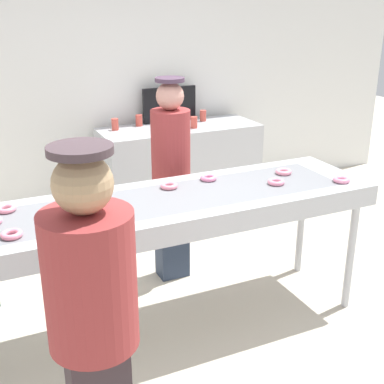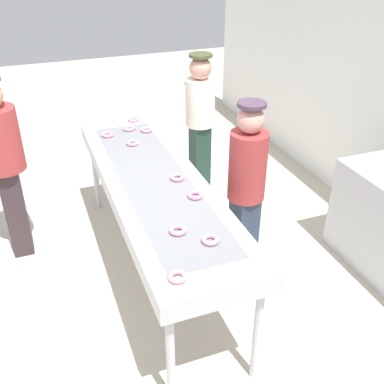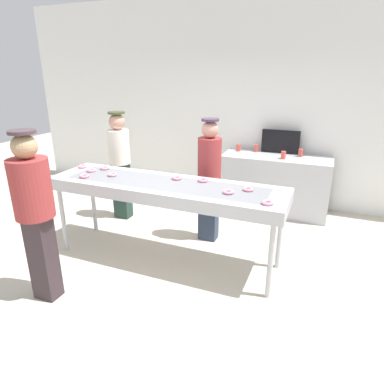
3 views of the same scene
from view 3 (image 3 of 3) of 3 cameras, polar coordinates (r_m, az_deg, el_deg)
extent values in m
plane|color=beige|center=(4.30, -4.22, -10.92)|extent=(16.00, 16.00, 0.00)
cube|color=white|center=(6.02, 6.16, 14.84)|extent=(8.00, 0.12, 3.36)
cube|color=#B7BABF|center=(3.91, -4.56, 0.57)|extent=(2.80, 0.76, 0.14)
cube|color=slate|center=(3.90, -4.57, 1.00)|extent=(2.38, 0.53, 0.08)
cylinder|color=#B7BABF|center=(4.58, -20.86, -4.37)|extent=(0.06, 0.06, 0.84)
cylinder|color=#B7BABF|center=(3.50, 13.06, -11.26)|extent=(0.06, 0.06, 0.84)
cylinder|color=#B7BABF|center=(5.00, -16.25, -1.83)|extent=(0.06, 0.06, 0.84)
cylinder|color=#B7BABF|center=(4.03, 14.56, -7.04)|extent=(0.06, 0.06, 0.84)
torus|color=pink|center=(4.27, -17.65, 2.58)|extent=(0.16, 0.16, 0.03)
torus|color=pink|center=(4.50, -16.60, 3.52)|extent=(0.16, 0.16, 0.03)
torus|color=pink|center=(4.25, -13.25, 2.88)|extent=(0.15, 0.15, 0.03)
torus|color=pink|center=(3.56, 6.12, 0.02)|extent=(0.16, 0.16, 0.03)
torus|color=pink|center=(4.71, -17.96, 4.10)|extent=(0.12, 0.12, 0.03)
torus|color=pink|center=(4.56, -14.44, 3.93)|extent=(0.17, 0.17, 0.03)
torus|color=pink|center=(3.67, 9.44, 0.48)|extent=(0.14, 0.14, 0.03)
torus|color=pink|center=(4.01, -2.57, 2.38)|extent=(0.14, 0.14, 0.03)
torus|color=pink|center=(3.33, 12.62, -1.77)|extent=(0.17, 0.17, 0.03)
torus|color=pink|center=(3.92, 1.84, 2.00)|extent=(0.17, 0.17, 0.03)
cube|color=#1F372E|center=(5.35, -11.69, 0.24)|extent=(0.24, 0.18, 0.87)
cylinder|color=silver|center=(5.17, -12.22, 7.44)|extent=(0.32, 0.32, 0.50)
sphere|color=tan|center=(5.10, -12.52, 11.45)|extent=(0.23, 0.23, 0.23)
cylinder|color=#42492B|center=(5.09, -12.63, 12.91)|extent=(0.24, 0.24, 0.03)
cube|color=#29354B|center=(4.57, 2.82, -3.10)|extent=(0.24, 0.18, 0.83)
cylinder|color=#993333|center=(4.35, 2.97, 5.41)|extent=(0.30, 0.30, 0.57)
sphere|color=tan|center=(4.27, 3.07, 10.46)|extent=(0.21, 0.21, 0.21)
cylinder|color=#453144|center=(4.25, 3.10, 12.06)|extent=(0.22, 0.22, 0.03)
cube|color=#34282C|center=(3.72, -23.77, -10.08)|extent=(0.24, 0.18, 0.89)
cylinder|color=#993333|center=(3.44, -25.42, 0.52)|extent=(0.36, 0.36, 0.56)
sphere|color=tan|center=(3.34, -26.41, 6.89)|extent=(0.22, 0.22, 0.22)
cylinder|color=#423338|center=(3.32, -26.75, 9.03)|extent=(0.24, 0.24, 0.03)
cube|color=#B7BABF|center=(5.63, 13.70, 1.30)|extent=(1.68, 0.64, 0.92)
cylinder|color=#CC4C3F|center=(5.75, 7.86, 7.42)|extent=(0.07, 0.07, 0.12)
cylinder|color=#CC4C3F|center=(5.59, 17.81, 6.30)|extent=(0.07, 0.07, 0.12)
cylinder|color=#CC4C3F|center=(5.76, 10.77, 7.27)|extent=(0.07, 0.07, 0.12)
cylinder|color=#CC4C3F|center=(5.37, 15.12, 6.02)|extent=(0.07, 0.07, 0.12)
cube|color=black|center=(5.73, 14.67, 8.22)|extent=(0.60, 0.04, 0.37)
camera|label=1|loc=(2.88, -60.92, 9.76)|focal=48.49mm
camera|label=2|loc=(2.89, 57.78, 22.38)|focal=42.47mm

